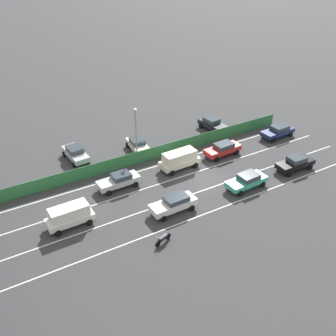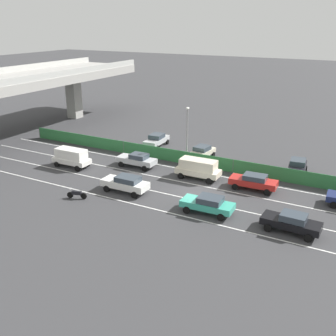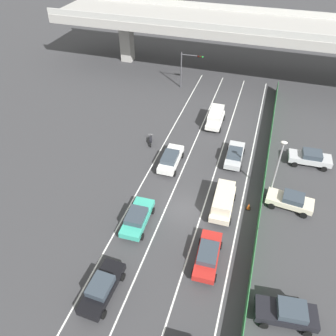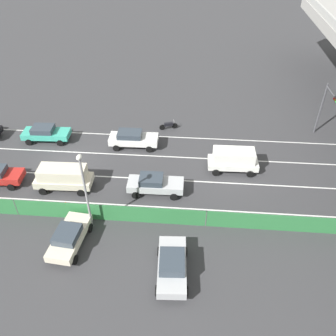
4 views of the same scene
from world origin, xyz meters
name	(u,v)px [view 1 (image 1 of 4)]	position (x,y,z in m)	size (l,w,h in m)	color
ground_plane	(205,179)	(0.00, 0.00, 0.00)	(300.00, 300.00, 0.00)	#38383A
lane_line_left_edge	(186,221)	(-5.11, 5.71, 0.00)	(0.14, 47.41, 0.01)	silver
lane_line_mid_left	(168,203)	(-1.70, 5.71, 0.00)	(0.14, 47.41, 0.01)	silver
lane_line_mid_right	(152,186)	(1.70, 5.71, 0.00)	(0.14, 47.41, 0.01)	silver
lane_line_right_edge	(137,172)	(5.11, 5.71, 0.00)	(0.14, 47.41, 0.01)	silver
green_fence	(130,159)	(6.82, 5.71, 0.76)	(0.10, 43.51, 1.53)	#2D753D
car_taxi_teal	(247,180)	(-3.52, -2.94, 0.87)	(2.19, 4.66, 1.56)	teal
car_van_white	(69,215)	(-0.18, 15.32, 1.21)	(2.06, 4.42, 2.12)	silver
car_sedan_navy	(278,131)	(3.59, -14.06, 0.88)	(2.22, 4.62, 1.55)	navy
car_van_cream	(180,159)	(3.42, 1.14, 1.20)	(2.17, 4.73, 2.10)	beige
car_hatchback_white	(174,203)	(-3.17, 5.87, 0.92)	(2.03, 4.72, 1.65)	silver
car_sedan_red	(223,149)	(3.32, -4.90, 0.89)	(2.12, 4.71, 1.58)	red
car_sedan_black	(296,163)	(-3.48, -10.04, 0.89)	(2.06, 4.63, 1.61)	black
car_sedan_silver	(119,180)	(3.33, 8.73, 0.88)	(2.00, 4.61, 1.59)	#B7BABC
motorcycle	(163,239)	(-6.64, 9.08, 0.46)	(0.81, 1.89, 0.93)	black
parked_sedan_dark	(212,124)	(9.56, -7.84, 0.92)	(4.39, 2.39, 1.67)	black
parked_sedan_cream	(138,145)	(9.43, 3.43, 0.87)	(4.42, 2.35, 1.56)	beige
parked_wagon_silver	(75,153)	(11.25, 10.75, 0.91)	(4.55, 2.24, 1.66)	#B2B5B7
street_lamp	(136,129)	(7.56, 4.48, 4.03)	(0.60, 0.36, 6.56)	gray
traffic_cone	(163,158)	(5.78, 1.98, 0.33)	(0.47, 0.47, 0.70)	orange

